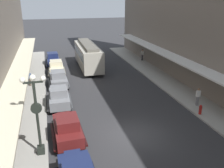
# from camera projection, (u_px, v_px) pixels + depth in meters

# --- Properties ---
(ground_plane) EXTENTS (200.00, 200.00, 0.00)m
(ground_plane) POSITION_uv_depth(u_px,v_px,m) (134.00, 135.00, 17.35)
(ground_plane) COLOR #2D2D30
(sidewalk_left) EXTENTS (3.00, 60.00, 0.15)m
(sidewalk_left) POSITION_uv_depth(u_px,v_px,m) (24.00, 150.00, 15.47)
(sidewalk_left) COLOR #99968E
(sidewalk_left) RESTS_ON ground
(sidewalk_right) EXTENTS (3.00, 60.00, 0.15)m
(sidewalk_right) POSITION_uv_depth(u_px,v_px,m) (223.00, 121.00, 19.17)
(sidewalk_right) COLOR #99968E
(sidewalk_right) RESTS_ON ground
(parked_car_0) EXTENTS (2.21, 4.29, 1.84)m
(parked_car_0) POSITION_uv_depth(u_px,v_px,m) (58.00, 78.00, 26.37)
(parked_car_0) COLOR slate
(parked_car_0) RESTS_ON ground
(parked_car_1) EXTENTS (2.20, 4.28, 1.84)m
(parked_car_1) POSITION_uv_depth(u_px,v_px,m) (59.00, 96.00, 21.62)
(parked_car_1) COLOR slate
(parked_car_1) RESTS_ON ground
(parked_car_2) EXTENTS (2.28, 4.31, 1.84)m
(parked_car_2) POSITION_uv_depth(u_px,v_px,m) (53.00, 59.00, 34.49)
(parked_car_2) COLOR #19234C
(parked_car_2) RESTS_ON ground
(parked_car_3) EXTENTS (2.25, 4.30, 1.84)m
(parked_car_3) POSITION_uv_depth(u_px,v_px,m) (67.00, 128.00, 16.43)
(parked_car_3) COLOR #591919
(parked_car_3) RESTS_ON ground
(parked_car_5) EXTENTS (2.20, 4.28, 1.84)m
(parked_car_5) POSITION_uv_depth(u_px,v_px,m) (56.00, 67.00, 30.61)
(parked_car_5) COLOR beige
(parked_car_5) RESTS_ON ground
(streetcar) EXTENTS (2.59, 9.62, 3.46)m
(streetcar) POSITION_uv_depth(u_px,v_px,m) (88.00, 55.00, 33.01)
(streetcar) COLOR #ADA899
(streetcar) RESTS_ON ground
(lamp_post_with_clock) EXTENTS (1.42, 0.44, 5.16)m
(lamp_post_with_clock) POSITION_uv_depth(u_px,v_px,m) (37.00, 112.00, 14.13)
(lamp_post_with_clock) COLOR black
(lamp_post_with_clock) RESTS_ON sidewalk_left
(fire_hydrant) EXTENTS (0.24, 0.24, 0.82)m
(fire_hydrant) POSITION_uv_depth(u_px,v_px,m) (200.00, 109.00, 19.98)
(fire_hydrant) COLOR #B21E19
(fire_hydrant) RESTS_ON sidewalk_right
(pedestrian_0) EXTENTS (0.36, 0.28, 1.67)m
(pedestrian_0) POSITION_uv_depth(u_px,v_px,m) (30.00, 78.00, 26.22)
(pedestrian_0) COLOR #4C4238
(pedestrian_0) RESTS_ON sidewalk_left
(pedestrian_1) EXTENTS (0.36, 0.24, 1.64)m
(pedestrian_1) POSITION_uv_depth(u_px,v_px,m) (28.00, 76.00, 27.04)
(pedestrian_1) COLOR slate
(pedestrian_1) RESTS_ON sidewalk_left
(pedestrian_2) EXTENTS (0.36, 0.24, 1.64)m
(pedestrian_2) POSITION_uv_depth(u_px,v_px,m) (198.00, 97.00, 21.45)
(pedestrian_2) COLOR slate
(pedestrian_2) RESTS_ON sidewalk_right
(pedestrian_3) EXTENTS (0.36, 0.28, 1.67)m
(pedestrian_3) POSITION_uv_depth(u_px,v_px,m) (142.00, 55.00, 36.78)
(pedestrian_3) COLOR #2D2D33
(pedestrian_3) RESTS_ON sidewalk_right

